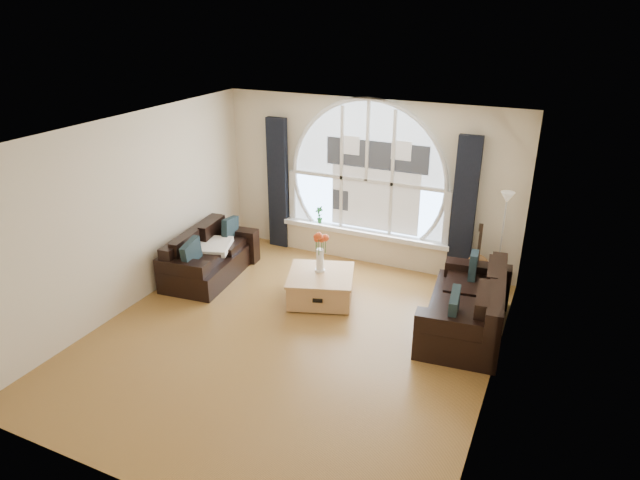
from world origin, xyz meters
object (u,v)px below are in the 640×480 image
Objects in this scene: floor_lamp at (501,244)px; guitar at (479,254)px; potted_plant at (319,215)px; sofa_left at (210,253)px; coffee_chest at (321,285)px; sofa_right at (466,304)px; vase_flowers at (320,247)px.

floor_lamp is 1.51× the size of guitar.
potted_plant is (-2.73, 0.12, 0.17)m from guitar.
sofa_left is 1.99m from potted_plant.
potted_plant is at bearing 170.64° from guitar.
sofa_left is at bearing -166.50° from guitar.
guitar is (-0.31, 0.14, -0.27)m from floor_lamp.
coffee_chest is at bearing -64.49° from potted_plant.
floor_lamp is at bearing 11.27° from sofa_left.
sofa_right is 6.21× the size of potted_plant.
sofa_left is 4.17m from guitar.
potted_plant is (-2.82, 1.50, 0.30)m from sofa_right.
floor_lamp reaches higher than sofa_right.
sofa_right is 1.73× the size of guitar.
sofa_right is 2.10m from coffee_chest.
coffee_chest is at bearing -150.98° from floor_lamp.
vase_flowers is (-0.05, 0.08, 0.58)m from coffee_chest.
sofa_left is 4.00m from sofa_right.
floor_lamp reaches higher than guitar.
sofa_left is at bearing -176.44° from vase_flowers.
sofa_left is 1.91m from vase_flowers.
sofa_right reaches higher than coffee_chest.
sofa_left is 4.44m from floor_lamp.
coffee_chest is 1.33× the size of vase_flowers.
floor_lamp is at bearing -4.86° from potted_plant.
sofa_right is 2.18m from vase_flowers.
potted_plant is (-0.68, 1.46, -0.11)m from vase_flowers.
floor_lamp is (2.36, 1.20, -0.01)m from vase_flowers.
guitar is (3.91, 1.46, 0.13)m from sofa_left.
vase_flowers reaches higher than coffee_chest.
potted_plant reaches higher than coffee_chest.
guitar is 2.74m from potted_plant.
coffee_chest is 2.70m from floor_lamp.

